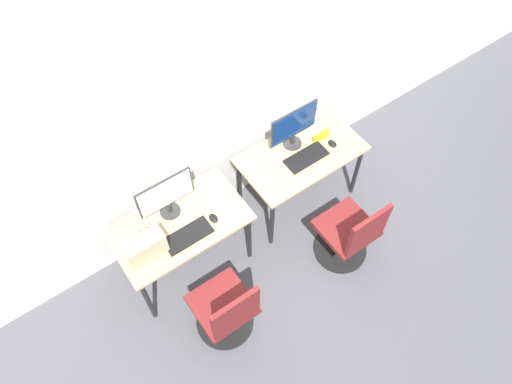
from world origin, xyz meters
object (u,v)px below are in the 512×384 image
Objects in this scene: monitor_left at (166,196)px; monitor_right at (294,126)px; office_chair_left at (227,312)px; keyboard_left at (188,236)px; mouse_right at (332,144)px; mouse_left at (213,218)px; keyboard_right at (306,157)px; office_chair_right at (350,236)px; handbag at (146,247)px.

monitor_right is (1.22, -0.01, 0.00)m from monitor_left.
office_chair_left is at bearing -146.47° from monitor_right.
keyboard_left is 0.82× the size of monitor_right.
mouse_left is at bearing -178.27° from mouse_right.
keyboard_right is at bearing 3.23° from keyboard_left.
office_chair_left is 1.45m from keyboard_right.
mouse_left is at bearing 64.28° from office_chair_left.
office_chair_left is (-0.04, -0.56, -0.36)m from keyboard_left.
office_chair_right is (-0.02, -0.87, -0.58)m from monitor_right.
monitor_left is 0.53× the size of office_chair_right.
office_chair_right is at bearing -91.46° from monitor_right.
office_chair_right is 1.71m from handbag.
mouse_left is 0.10× the size of office_chair_right.
mouse_left is 1.19m from office_chair_right.
monitor_right reaches higher than keyboard_right.
keyboard_left is 0.34m from handbag.
monitor_left is 5.15× the size of mouse_right.
handbag reaches higher than mouse_left.
office_chair_right is 2.91× the size of handbag.
monitor_right reaches higher than keyboard_left.
mouse_left is 0.10× the size of office_chair_left.
office_chair_right is (1.19, -0.60, -0.36)m from keyboard_left.
mouse_right is (0.28, -0.02, 0.01)m from keyboard_right.
mouse_left reaches higher than keyboard_left.
mouse_left is 1.00× the size of mouse_right.
handbag is (-0.32, 0.04, 0.11)m from keyboard_left.
mouse_left is 0.74m from office_chair_left.
mouse_right is at bearing 2.01° from keyboard_left.
office_chair_left reaches higher than keyboard_left.
office_chair_left is 1.00× the size of office_chair_right.
office_chair_left is at bearing -64.57° from handbag.
monitor_right is 1.56m from handbag.
keyboard_left is 1.26m from monitor_right.
keyboard_right is at bearing 88.12° from office_chair_right.
keyboard_right is (1.22, -0.21, -0.22)m from monitor_left.
monitor_left is at bearing 170.33° from keyboard_right.
mouse_right is at bearing -8.52° from monitor_left.
keyboard_left is at bearing 86.42° from office_chair_left.
monitor_left is 1.59m from office_chair_right.
keyboard_right is 4.25× the size of mouse_right.
mouse_right is at bearing 0.36° from handbag.
monitor_right is 0.53× the size of office_chair_right.
monitor_right is 1.05m from office_chair_right.
keyboard_left is at bearing -167.68° from monitor_right.
office_chair_left is at bearing -92.41° from monitor_left.
office_chair_right is (-0.02, -0.67, -0.36)m from keyboard_right.
office_chair_left is 1.88× the size of monitor_right.
office_chair_left is (-0.28, -0.58, -0.37)m from mouse_left.
monitor_left reaches higher than mouse_left.
mouse_left is (0.24, -0.26, -0.21)m from monitor_left.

